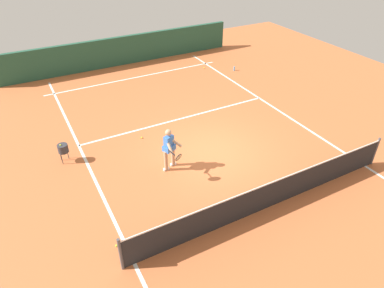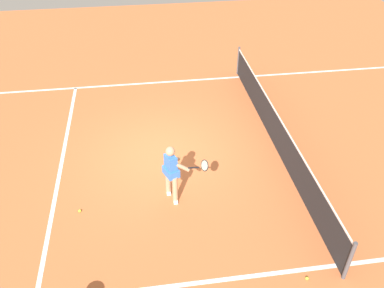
% 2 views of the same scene
% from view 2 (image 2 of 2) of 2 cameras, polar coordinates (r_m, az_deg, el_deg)
% --- Properties ---
extents(ground_plane, '(27.06, 27.06, 0.00)m').
position_cam_2_polar(ground_plane, '(11.37, -4.34, -1.38)').
color(ground_plane, '#C66638').
extents(service_line_marking, '(8.58, 0.10, 0.01)m').
position_cam_2_polar(service_line_marking, '(11.60, -18.10, -2.49)').
color(service_line_marking, white).
rests_on(service_line_marking, ground).
extents(sideline_left_marking, '(0.10, 18.82, 0.01)m').
position_cam_2_polar(sideline_left_marking, '(14.99, -5.69, 8.68)').
color(sideline_left_marking, white).
rests_on(sideline_left_marking, ground).
extents(sideline_right_marking, '(0.10, 18.82, 0.01)m').
position_cam_2_polar(sideline_right_marking, '(8.40, -1.82, -19.48)').
color(sideline_right_marking, white).
rests_on(sideline_right_marking, ground).
extents(court_net, '(9.26, 0.08, 1.08)m').
position_cam_2_polar(court_net, '(11.66, 11.88, 2.02)').
color(court_net, '#4C4C51').
rests_on(court_net, ground).
extents(tennis_player, '(0.67, 1.11, 1.55)m').
position_cam_2_polar(tennis_player, '(9.45, -2.83, -3.87)').
color(tennis_player, tan).
rests_on(tennis_player, ground).
extents(tennis_ball_near, '(0.07, 0.07, 0.07)m').
position_cam_2_polar(tennis_ball_near, '(8.76, 16.08, -17.93)').
color(tennis_ball_near, '#D1E533').
rests_on(tennis_ball_near, ground).
extents(tennis_ball_far, '(0.07, 0.07, 0.07)m').
position_cam_2_polar(tennis_ball_far, '(10.00, -15.72, -9.16)').
color(tennis_ball_far, '#D1E533').
rests_on(tennis_ball_far, ground).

